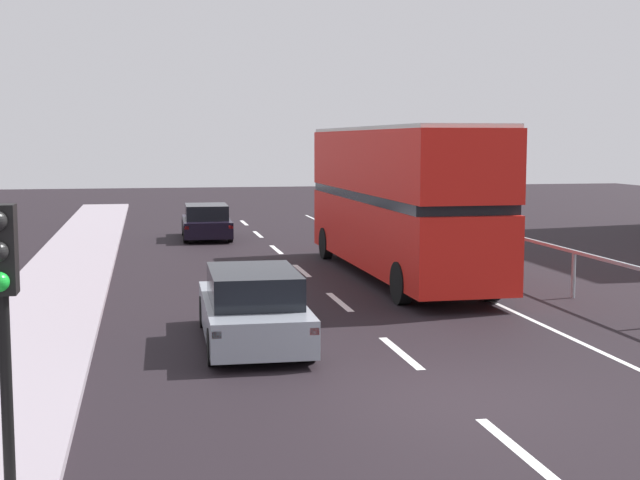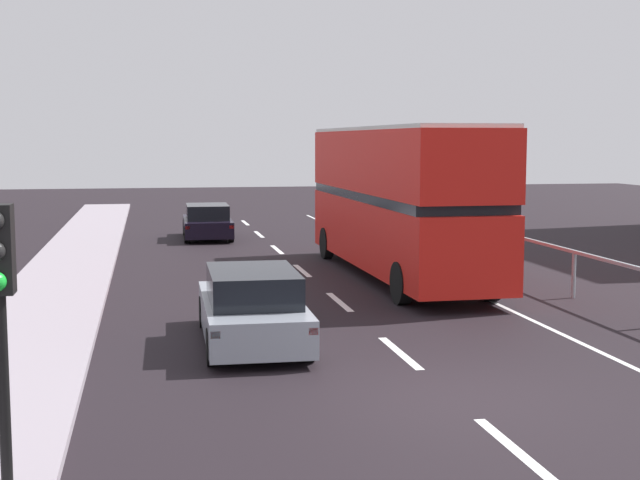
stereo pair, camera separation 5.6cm
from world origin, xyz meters
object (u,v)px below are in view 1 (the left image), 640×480
double_decker_bus_red (397,197)px  traffic_signal_pole (2,281)px  hatchback_car_near (253,308)px  sedan_car_ahead (206,222)px

double_decker_bus_red → traffic_signal_pole: bearing=-120.5°
double_decker_bus_red → hatchback_car_near: bearing=-124.5°
hatchback_car_near → traffic_signal_pole: traffic_signal_pole is taller
hatchback_car_near → traffic_signal_pole: size_ratio=1.51×
double_decker_bus_red → sedan_car_ahead: 11.79m
traffic_signal_pole → sedan_car_ahead: (3.71, 25.23, -1.76)m
traffic_signal_pole → hatchback_car_near: bearing=64.8°
double_decker_bus_red → hatchback_car_near: 8.99m
traffic_signal_pole → double_decker_bus_red: bearing=60.3°
hatchback_car_near → sedan_car_ahead: (0.36, 18.12, -0.04)m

